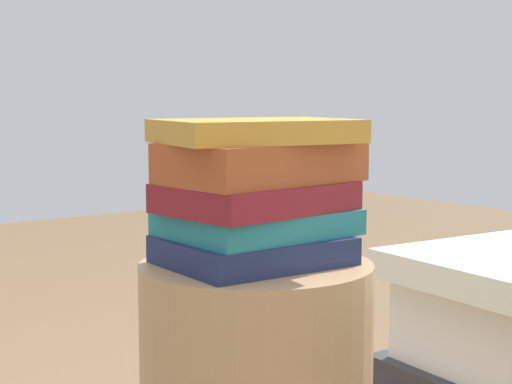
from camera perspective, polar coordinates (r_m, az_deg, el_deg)
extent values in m
cube|color=#19234C|center=(1.17, -0.31, -4.02)|extent=(0.24, 0.20, 0.04)
cube|color=#1E727F|center=(1.17, 0.11, -2.11)|extent=(0.25, 0.20, 0.04)
cube|color=maroon|center=(1.16, -0.21, -0.32)|extent=(0.27, 0.21, 0.04)
cube|color=#994723|center=(1.16, 0.33, 2.08)|extent=(0.28, 0.19, 0.06)
cube|color=#B7842D|center=(1.15, 0.18, 4.25)|extent=(0.29, 0.22, 0.03)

